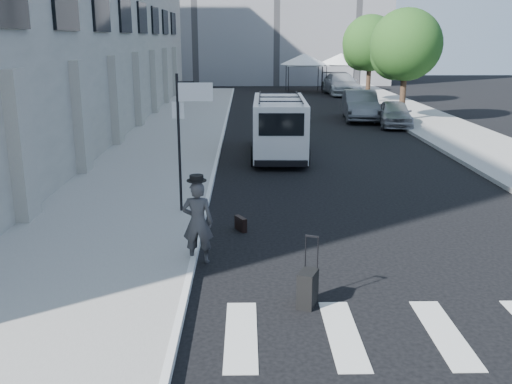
{
  "coord_description": "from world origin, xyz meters",
  "views": [
    {
      "loc": [
        -0.91,
        -11.02,
        4.5
      ],
      "look_at": [
        -0.7,
        0.76,
        1.3
      ],
      "focal_mm": 40.0,
      "sensor_mm": 36.0,
      "label": 1
    }
  ],
  "objects_px": {
    "suitcase": "(308,288)",
    "briefcase": "(241,224)",
    "parked_car_a": "(394,113)",
    "businessman": "(198,222)",
    "parked_car_c": "(341,84)",
    "cargo_van": "(279,126)",
    "parked_car_b": "(360,105)"
  },
  "relations": [
    {
      "from": "suitcase",
      "to": "briefcase",
      "type": "bearing_deg",
      "value": 128.79
    },
    {
      "from": "suitcase",
      "to": "parked_car_a",
      "type": "height_order",
      "value": "parked_car_a"
    },
    {
      "from": "businessman",
      "to": "parked_car_c",
      "type": "height_order",
      "value": "businessman"
    },
    {
      "from": "businessman",
      "to": "parked_car_c",
      "type": "bearing_deg",
      "value": -100.14
    },
    {
      "from": "suitcase",
      "to": "cargo_van",
      "type": "bearing_deg",
      "value": 111.2
    },
    {
      "from": "parked_car_a",
      "to": "parked_car_c",
      "type": "height_order",
      "value": "parked_car_c"
    },
    {
      "from": "briefcase",
      "to": "parked_car_b",
      "type": "relative_size",
      "value": 0.09
    },
    {
      "from": "businessman",
      "to": "parked_car_b",
      "type": "xyz_separation_m",
      "value": [
        7.41,
        21.0,
        -0.06
      ]
    },
    {
      "from": "cargo_van",
      "to": "parked_car_b",
      "type": "relative_size",
      "value": 1.21
    },
    {
      "from": "briefcase",
      "to": "parked_car_c",
      "type": "bearing_deg",
      "value": 49.53
    },
    {
      "from": "parked_car_b",
      "to": "parked_car_a",
      "type": "bearing_deg",
      "value": -58.02
    },
    {
      "from": "businessman",
      "to": "parked_car_c",
      "type": "distance_m",
      "value": 36.67
    },
    {
      "from": "parked_car_a",
      "to": "parked_car_c",
      "type": "distance_m",
      "value": 17.17
    },
    {
      "from": "businessman",
      "to": "parked_car_a",
      "type": "distance_m",
      "value": 20.4
    },
    {
      "from": "cargo_van",
      "to": "parked_car_c",
      "type": "bearing_deg",
      "value": 77.14
    },
    {
      "from": "briefcase",
      "to": "cargo_van",
      "type": "distance_m",
      "value": 9.18
    },
    {
      "from": "businessman",
      "to": "parked_car_b",
      "type": "distance_m",
      "value": 22.27
    },
    {
      "from": "cargo_van",
      "to": "parked_car_a",
      "type": "height_order",
      "value": "cargo_van"
    },
    {
      "from": "businessman",
      "to": "parked_car_a",
      "type": "relative_size",
      "value": 0.44
    },
    {
      "from": "suitcase",
      "to": "cargo_van",
      "type": "xyz_separation_m",
      "value": [
        0.24,
        13.01,
        0.83
      ]
    },
    {
      "from": "suitcase",
      "to": "parked_car_c",
      "type": "bearing_deg",
      "value": 102.21
    },
    {
      "from": "briefcase",
      "to": "suitcase",
      "type": "distance_m",
      "value": 4.17
    },
    {
      "from": "cargo_van",
      "to": "parked_car_c",
      "type": "relative_size",
      "value": 1.01
    },
    {
      "from": "cargo_van",
      "to": "parked_car_a",
      "type": "xyz_separation_m",
      "value": [
        6.42,
        7.45,
        -0.48
      ]
    },
    {
      "from": "briefcase",
      "to": "parked_car_a",
      "type": "height_order",
      "value": "parked_car_a"
    },
    {
      "from": "suitcase",
      "to": "parked_car_b",
      "type": "relative_size",
      "value": 0.25
    },
    {
      "from": "parked_car_a",
      "to": "parked_car_b",
      "type": "bearing_deg",
      "value": 123.66
    },
    {
      "from": "businessman",
      "to": "suitcase",
      "type": "relative_size",
      "value": 1.42
    },
    {
      "from": "businessman",
      "to": "suitcase",
      "type": "bearing_deg",
      "value": 139.09
    },
    {
      "from": "briefcase",
      "to": "parked_car_b",
      "type": "xyz_separation_m",
      "value": [
        6.56,
        19.01,
        0.64
      ]
    },
    {
      "from": "cargo_van",
      "to": "parked_car_b",
      "type": "distance_m",
      "value": 11.24
    },
    {
      "from": "briefcase",
      "to": "suitcase",
      "type": "bearing_deg",
      "value": -100.79
    }
  ]
}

